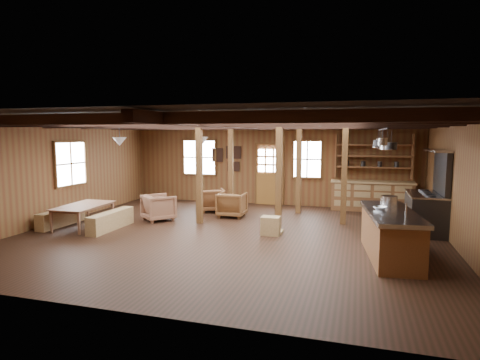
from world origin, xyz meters
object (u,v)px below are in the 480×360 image
object	(u,v)px
dining_table	(85,216)
kitchen_island	(390,234)
armchair_c	(159,207)
commercial_range	(428,206)
armchair_b	(232,205)
armchair_a	(212,200)

from	to	relation	value
dining_table	kitchen_island	bearing A→B (deg)	-97.14
dining_table	armchair_c	size ratio (longest dim) A/B	2.07
commercial_range	armchair_b	bearing A→B (deg)	175.23
kitchen_island	commercial_range	distance (m)	2.68
armchair_a	armchair_b	bearing A→B (deg)	116.48
commercial_range	armchair_c	xyz separation A→B (m)	(-7.10, -0.61, -0.29)
kitchen_island	armchair_b	distance (m)	5.10
commercial_range	dining_table	xyz separation A→B (m)	(-8.55, -1.95, -0.36)
armchair_c	commercial_range	bearing A→B (deg)	-134.39
armchair_c	kitchen_island	bearing A→B (deg)	-156.27
dining_table	armchair_b	distance (m)	4.07
commercial_range	armchair_b	distance (m)	5.27
armchair_a	armchair_c	bearing A→B (deg)	32.70
armchair_a	armchair_b	size ratio (longest dim) A/B	1.00
commercial_range	armchair_c	distance (m)	7.13
kitchen_island	dining_table	xyz separation A→B (m)	(-7.50, 0.51, -0.18)
commercial_range	armchair_c	world-z (taller)	commercial_range
dining_table	armchair_c	bearing A→B (deg)	-50.57
dining_table	armchair_b	xyz separation A→B (m)	(3.30, 2.39, 0.07)
dining_table	armchair_b	world-z (taller)	armchair_b
armchair_a	armchair_c	xyz separation A→B (m)	(-0.98, -1.69, 0.01)
kitchen_island	armchair_b	bearing A→B (deg)	138.92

